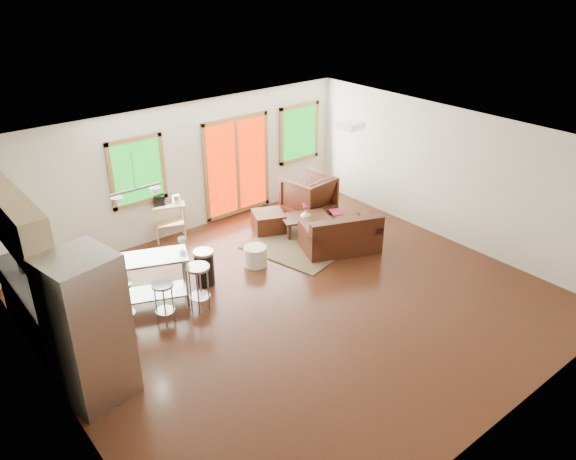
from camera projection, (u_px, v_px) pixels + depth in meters
floor at (300, 303)px, 9.13m from camera, size 7.50×7.00×0.02m
ceiling at (301, 148)px, 7.96m from camera, size 7.50×7.00×0.02m
back_wall at (185, 169)px, 10.98m from camera, size 7.50×0.02×2.60m
left_wall at (50, 323)px, 6.42m from camera, size 0.02×7.00×2.60m
right_wall at (451, 175)px, 10.67m from camera, size 0.02×7.00×2.60m
front_wall at (509, 342)px, 6.11m from camera, size 7.50×0.02×2.60m
window_left at (137, 171)px, 10.29m from camera, size 1.10×0.05×1.30m
french_doors at (237, 166)px, 11.72m from camera, size 1.60×0.05×2.10m
window_right at (299, 133)px, 12.50m from camera, size 1.10×0.05×1.30m
rug at (310, 238)px, 11.14m from camera, size 2.64×2.25×0.02m
loveseat at (341, 236)px, 10.60m from camera, size 1.61×1.27×0.76m
coffee_table at (305, 218)px, 11.24m from camera, size 1.08×0.87×0.38m
armchair at (308, 193)px, 12.03m from camera, size 1.01×0.96×0.95m
ottoman at (269, 222)px, 11.39m from camera, size 0.80×0.80×0.40m
pouf at (255, 256)px, 10.14m from camera, size 0.49×0.49×0.37m
vase at (306, 214)px, 10.96m from camera, size 0.21×0.22×0.34m
book at (332, 206)px, 11.19m from camera, size 0.23×0.12×0.32m
cabinets at (34, 282)px, 7.92m from camera, size 0.64×2.24×2.30m
refrigerator at (89, 329)px, 6.81m from camera, size 0.94×0.92×2.00m
island at (144, 274)px, 8.76m from camera, size 1.50×1.05×0.88m
cup at (182, 239)px, 8.91m from camera, size 0.15×0.13×0.13m
bar_stool_a at (121, 294)px, 8.29m from camera, size 0.47×0.47×0.77m
bar_stool_b at (163, 294)px, 8.41m from camera, size 0.41×0.41×0.68m
bar_stool_c at (198, 278)px, 8.70m from camera, size 0.41×0.41×0.78m
trash_can at (204, 267)px, 9.51m from camera, size 0.34×0.34×0.63m
kitchen_cart at (167, 209)px, 10.86m from camera, size 0.73×0.61×0.96m
ceiling_flush at (351, 125)px, 9.32m from camera, size 0.35×0.35×0.12m
pendant_light at (137, 196)px, 8.25m from camera, size 0.80×0.18×0.79m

